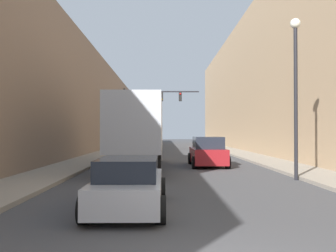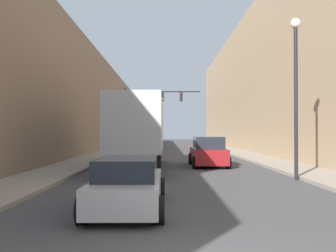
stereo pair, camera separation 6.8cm
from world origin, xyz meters
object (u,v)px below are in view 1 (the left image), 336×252
Objects in this scene: semi_truck at (141,130)px; sedan_car at (129,184)px; street_lamp at (296,76)px; traffic_signal_gantry at (145,106)px; suv_car at (208,152)px.

semi_truck is 12.42m from sedan_car.
semi_truck is 2.00× the size of street_lamp.
semi_truck is 15.36m from traffic_signal_gantry.
sedan_car is at bearing -138.03° from street_lamp.
semi_truck is 3.03× the size of sedan_car.
semi_truck reaches higher than sedan_car.
suv_car is at bearing 73.97° from sedan_car.
sedan_car is 12.95m from suv_car.
semi_truck is at bearing 137.80° from street_lamp.
suv_car reaches higher than sedan_car.
street_lamp is at bearing -70.71° from traffic_signal_gantry.
suv_car is 0.65× the size of street_lamp.
street_lamp is (3.02, -6.51, 3.62)m from suv_car.
semi_truck is at bearing -178.19° from suv_car.
suv_car is at bearing 114.91° from street_lamp.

